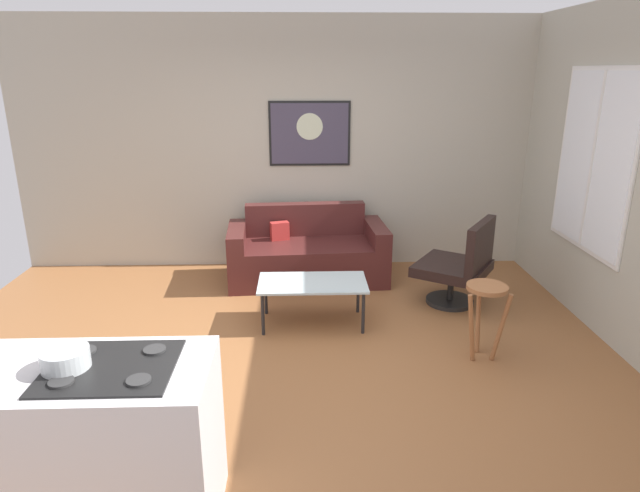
# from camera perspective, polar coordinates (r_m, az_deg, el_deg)

# --- Properties ---
(ground) EXTENTS (6.40, 6.40, 0.04)m
(ground) POSITION_cam_1_polar(r_m,az_deg,el_deg) (4.44, -1.90, -12.54)
(ground) COLOR brown
(back_wall) EXTENTS (6.40, 0.05, 2.80)m
(back_wall) POSITION_cam_1_polar(r_m,az_deg,el_deg) (6.31, -2.10, 10.35)
(back_wall) COLOR #AEA998
(back_wall) RESTS_ON ground
(right_wall) EXTENTS (0.05, 6.40, 2.80)m
(right_wall) POSITION_cam_1_polar(r_m,az_deg,el_deg) (4.95, 30.08, 5.89)
(right_wall) COLOR #ABA897
(right_wall) RESTS_ON ground
(couch) EXTENTS (1.75, 0.92, 0.79)m
(couch) POSITION_cam_1_polar(r_m,az_deg,el_deg) (6.04, -1.35, -0.88)
(couch) COLOR #491E1D
(couch) RESTS_ON ground
(coffee_table) EXTENTS (0.98, 0.53, 0.41)m
(coffee_table) POSITION_cam_1_polar(r_m,az_deg,el_deg) (4.95, -0.78, -4.11)
(coffee_table) COLOR silver
(coffee_table) RESTS_ON ground
(armchair) EXTENTS (0.90, 0.91, 0.87)m
(armchair) POSITION_cam_1_polar(r_m,az_deg,el_deg) (5.50, 14.40, -1.95)
(armchair) COLOR black
(armchair) RESTS_ON ground
(bar_stool) EXTENTS (0.37, 0.36, 0.63)m
(bar_stool) POSITION_cam_1_polar(r_m,az_deg,el_deg) (4.51, 16.87, -5.59)
(bar_stool) COLOR #995E37
(bar_stool) RESTS_ON ground
(kitchen_counter) EXTENTS (1.44, 0.63, 0.92)m
(kitchen_counter) POSITION_cam_1_polar(r_m,az_deg,el_deg) (3.13, -24.71, -18.62)
(kitchen_counter) COLOR silver
(kitchen_counter) RESTS_ON ground
(mixing_bowl) EXTENTS (0.22, 0.22, 0.11)m
(mixing_bowl) POSITION_cam_1_polar(r_m,az_deg,el_deg) (2.85, -24.96, -10.72)
(mixing_bowl) COLOR silver
(mixing_bowl) RESTS_ON kitchen_counter
(wall_painting) EXTENTS (0.91, 0.03, 0.71)m
(wall_painting) POSITION_cam_1_polar(r_m,az_deg,el_deg) (6.25, -1.08, 11.62)
(wall_painting) COLOR black
(window) EXTENTS (0.03, 1.25, 1.61)m
(window) POSITION_cam_1_polar(r_m,az_deg,el_deg) (5.44, 26.58, 7.87)
(window) COLOR silver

